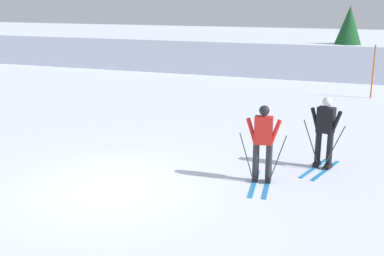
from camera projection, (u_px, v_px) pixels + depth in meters
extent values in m
plane|color=silver|center=(113.00, 187.00, 10.11)|extent=(120.00, 120.00, 0.00)
cube|color=silver|center=(282.00, 52.00, 27.89)|extent=(80.00, 9.07, 1.74)
cube|color=#237AC6|center=(267.00, 184.00, 10.25)|extent=(0.28, 1.60, 0.02)
cube|color=#237AC6|center=(254.00, 183.00, 10.31)|extent=(0.28, 1.60, 0.02)
cube|color=black|center=(268.00, 179.00, 10.37)|extent=(0.15, 0.27, 0.10)
cube|color=black|center=(255.00, 178.00, 10.44)|extent=(0.15, 0.27, 0.10)
cylinder|color=#2D2D33|center=(269.00, 159.00, 10.25)|extent=(0.14, 0.14, 0.85)
cylinder|color=#2D2D33|center=(256.00, 158.00, 10.31)|extent=(0.14, 0.14, 0.85)
cube|color=red|center=(264.00, 130.00, 10.12)|extent=(0.41, 0.28, 0.60)
cylinder|color=red|center=(275.00, 132.00, 10.04)|extent=(0.26, 0.12, 0.55)
cylinder|color=red|center=(252.00, 130.00, 10.16)|extent=(0.26, 0.12, 0.55)
sphere|color=black|center=(264.00, 111.00, 10.00)|extent=(0.22, 0.22, 0.22)
cylinder|color=#38383D|center=(277.00, 160.00, 10.11)|extent=(0.36, 0.07, 1.12)
cylinder|color=#38383D|center=(247.00, 158.00, 10.26)|extent=(0.36, 0.07, 1.12)
cube|color=#237AC6|center=(326.00, 170.00, 11.09)|extent=(0.52, 1.56, 0.02)
cube|color=#237AC6|center=(314.00, 168.00, 11.25)|extent=(0.52, 1.56, 0.02)
cube|color=black|center=(328.00, 166.00, 11.19)|extent=(0.19, 0.28, 0.10)
cube|color=black|center=(317.00, 164.00, 11.35)|extent=(0.19, 0.28, 0.10)
cylinder|color=black|center=(330.00, 147.00, 11.07)|extent=(0.14, 0.14, 0.85)
cylinder|color=black|center=(318.00, 145.00, 11.22)|extent=(0.14, 0.14, 0.85)
cube|color=black|center=(326.00, 120.00, 10.98)|extent=(0.43, 0.33, 0.60)
cylinder|color=black|center=(336.00, 122.00, 10.83)|extent=(0.27, 0.16, 0.55)
cylinder|color=black|center=(315.00, 119.00, 11.11)|extent=(0.27, 0.16, 0.55)
sphere|color=silver|center=(327.00, 102.00, 10.87)|extent=(0.22, 0.22, 0.22)
cylinder|color=#38383D|center=(333.00, 148.00, 10.91)|extent=(0.46, 0.15, 1.13)
cylinder|color=#38383D|center=(312.00, 144.00, 11.21)|extent=(0.46, 0.15, 1.13)
cylinder|color=#C65614|center=(373.00, 72.00, 18.97)|extent=(0.06, 0.06, 2.13)
cylinder|color=#513823|center=(345.00, 74.00, 23.70)|extent=(0.28, 0.28, 0.56)
cone|color=#194C23|center=(348.00, 37.00, 23.24)|extent=(2.08, 2.08, 3.01)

